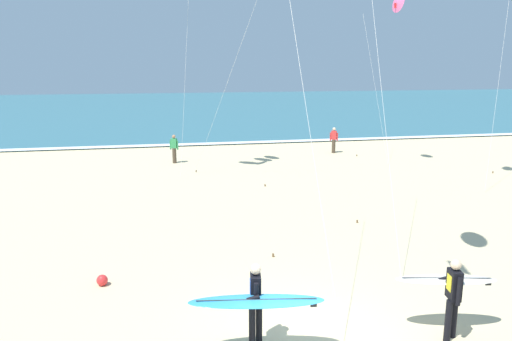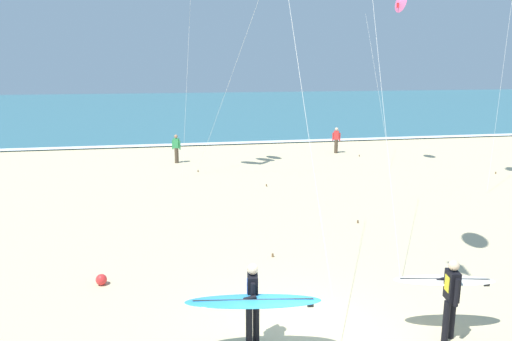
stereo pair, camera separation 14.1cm
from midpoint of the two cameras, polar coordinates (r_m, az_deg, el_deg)
ground_plane at (r=10.54m, az=5.05°, el=-18.79°), size 160.00×160.00×0.00m
ocean_water at (r=63.19m, az=-9.13°, el=7.23°), size 160.00×60.00×0.08m
shoreline_foam at (r=33.74m, az=-6.86°, el=3.07°), size 160.00×0.92×0.01m
surfer_lead at (r=9.63m, az=-0.43°, el=-14.76°), size 2.61×1.11×1.71m
surfer_trailing at (r=10.85m, az=21.14°, el=-12.46°), size 2.15×1.06×1.71m
kite_delta_rose_mid at (r=27.07m, az=15.82°, el=18.02°), size 0.70×3.70×8.90m
bystander_red_top at (r=30.82m, az=8.84°, el=3.51°), size 0.45×0.31×1.59m
bystander_green_top at (r=27.70m, az=-9.57°, el=2.50°), size 0.46×0.30×1.59m
beach_ball at (r=13.20m, az=-17.64°, el=-11.98°), size 0.28×0.28×0.28m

